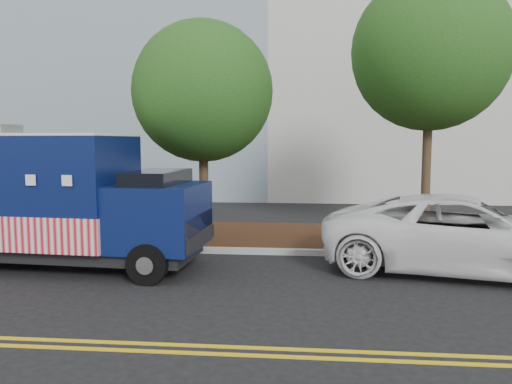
{
  "coord_description": "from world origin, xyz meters",
  "views": [
    {
      "loc": [
        3.64,
        -11.2,
        2.93
      ],
      "look_at": [
        2.52,
        0.6,
        1.7
      ],
      "focal_mm": 35.0,
      "sensor_mm": 36.0,
      "label": 1
    }
  ],
  "objects": [
    {
      "name": "ground",
      "position": [
        0.0,
        0.0,
        0.0
      ],
      "size": [
        120.0,
        120.0,
        0.0
      ],
      "primitive_type": "plane",
      "color": "black",
      "rests_on": "ground"
    },
    {
      "name": "curb",
      "position": [
        0.0,
        1.4,
        0.07
      ],
      "size": [
        120.0,
        0.18,
        0.15
      ],
      "primitive_type": "cube",
      "color": "#9E9E99",
      "rests_on": "ground"
    },
    {
      "name": "mulch_strip",
      "position": [
        0.0,
        3.5,
        0.07
      ],
      "size": [
        120.0,
        4.0,
        0.15
      ],
      "primitive_type": "cube",
      "color": "black",
      "rests_on": "ground"
    },
    {
      "name": "centerline_near",
      "position": [
        0.0,
        -4.45,
        0.01
      ],
      "size": [
        120.0,
        0.1,
        0.01
      ],
      "primitive_type": "cube",
      "color": "gold",
      "rests_on": "ground"
    },
    {
      "name": "centerline_far",
      "position": [
        0.0,
        -4.7,
        0.01
      ],
      "size": [
        120.0,
        0.1,
        0.01
      ],
      "primitive_type": "cube",
      "color": "gold",
      "rests_on": "ground"
    },
    {
      "name": "tree_b",
      "position": [
        0.84,
        2.67,
        4.27
      ],
      "size": [
        3.91,
        3.91,
        6.23
      ],
      "color": "#38281C",
      "rests_on": "ground"
    },
    {
      "name": "tree_c",
      "position": [
        7.23,
        3.74,
        5.42
      ],
      "size": [
        4.48,
        4.48,
        7.67
      ],
      "color": "#38281C",
      "rests_on": "ground"
    },
    {
      "name": "sign_post",
      "position": [
        -3.55,
        1.55,
        1.2
      ],
      "size": [
        0.06,
        0.06,
        2.4
      ],
      "primitive_type": "cube",
      "color": "#473828",
      "rests_on": "ground"
    },
    {
      "name": "food_truck",
      "position": [
        -1.99,
        -0.29,
        1.49
      ],
      "size": [
        6.4,
        2.81,
        3.29
      ],
      "rotation": [
        0.0,
        0.0,
        -0.08
      ],
      "color": "black",
      "rests_on": "ground"
    },
    {
      "name": "white_car",
      "position": [
        7.22,
        0.08,
        0.86
      ],
      "size": [
        6.64,
        4.15,
        1.71
      ],
      "primitive_type": "imported",
      "rotation": [
        0.0,
        0.0,
        1.35
      ],
      "color": "white",
      "rests_on": "ground"
    }
  ]
}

